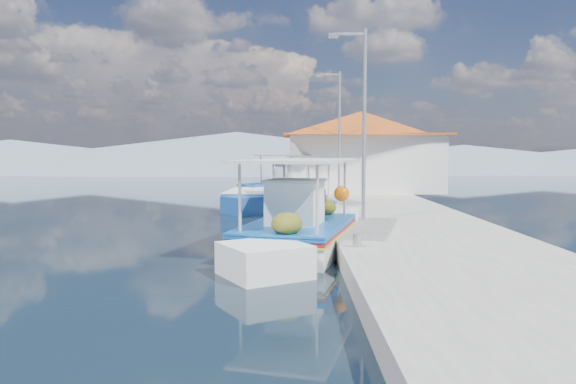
{
  "coord_description": "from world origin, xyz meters",
  "views": [
    {
      "loc": [
        2.3,
        -15.17,
        2.69
      ],
      "look_at": [
        2.17,
        3.07,
        1.3
      ],
      "focal_mm": 33.59,
      "sensor_mm": 36.0,
      "label": 1
    }
  ],
  "objects": [
    {
      "name": "main_caique",
      "position": [
        2.45,
        -0.85,
        0.53
      ],
      "size": [
        3.8,
        8.05,
        2.74
      ],
      "rotation": [
        0.0,
        0.0,
        0.26
      ],
      "color": "white",
      "rests_on": "ground"
    },
    {
      "name": "caique_far",
      "position": [
        2.13,
        13.88,
        0.51
      ],
      "size": [
        4.36,
        7.24,
        2.77
      ],
      "rotation": [
        0.0,
        0.0,
        -0.42
      ],
      "color": "white",
      "rests_on": "ground"
    },
    {
      "name": "caique_blue_hull",
      "position": [
        0.36,
        10.26,
        0.35
      ],
      "size": [
        2.33,
        7.18,
        1.28
      ],
      "rotation": [
        0.0,
        0.0,
        0.05
      ],
      "color": "#194996",
      "rests_on": "ground"
    },
    {
      "name": "lamp_post_near",
      "position": [
        4.51,
        2.0,
        3.85
      ],
      "size": [
        1.21,
        0.14,
        6.0
      ],
      "color": "#A5A8AD",
      "rests_on": "quay"
    },
    {
      "name": "bollards",
      "position": [
        3.8,
        5.25,
        0.65
      ],
      "size": [
        0.2,
        17.2,
        0.3
      ],
      "color": "#A5A8AD",
      "rests_on": "quay"
    },
    {
      "name": "caique_green_canopy",
      "position": [
        2.63,
        7.22,
        0.39
      ],
      "size": [
        3.05,
        6.82,
        2.61
      ],
      "rotation": [
        0.0,
        0.0,
        -0.22
      ],
      "color": "white",
      "rests_on": "ground"
    },
    {
      "name": "lamp_post_far",
      "position": [
        4.51,
        11.0,
        3.85
      ],
      "size": [
        1.21,
        0.14,
        6.0
      ],
      "color": "#A5A8AD",
      "rests_on": "quay"
    },
    {
      "name": "quay",
      "position": [
        5.9,
        6.0,
        0.25
      ],
      "size": [
        5.0,
        44.0,
        0.5
      ],
      "primitive_type": "cube",
      "color": "#ADAAA2",
      "rests_on": "ground"
    },
    {
      "name": "ground",
      "position": [
        0.0,
        0.0,
        0.0
      ],
      "size": [
        160.0,
        160.0,
        0.0
      ],
      "primitive_type": "plane",
      "color": "black",
      "rests_on": "ground"
    },
    {
      "name": "mountain_ridge",
      "position": [
        6.54,
        56.0,
        2.04
      ],
      "size": [
        171.4,
        96.0,
        5.5
      ],
      "color": "slate",
      "rests_on": "ground"
    },
    {
      "name": "harbor_building",
      "position": [
        6.2,
        15.0,
        2.78
      ],
      "size": [
        10.49,
        10.49,
        4.4
      ],
      "color": "silver",
      "rests_on": "quay"
    }
  ]
}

